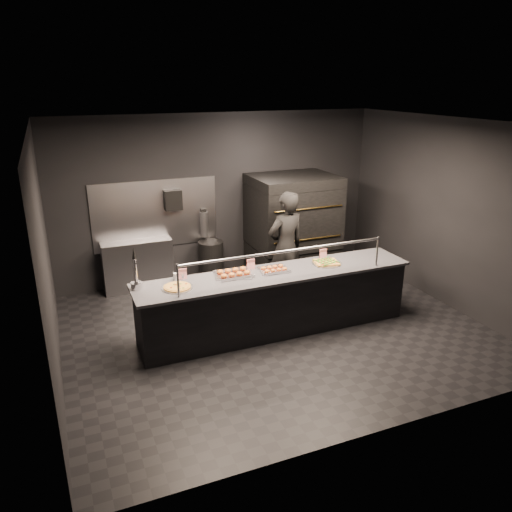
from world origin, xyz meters
name	(u,v)px	position (x,y,z in m)	size (l,w,h in m)	color
room	(274,233)	(-0.02, 0.05, 1.50)	(6.04, 6.00, 3.00)	black
service_counter	(276,301)	(0.00, 0.00, 0.46)	(4.10, 0.78, 1.37)	black
pizza_oven	(292,226)	(1.20, 1.90, 0.97)	(1.50, 1.23, 1.91)	black
prep_shelf	(138,265)	(-1.60, 2.32, 0.45)	(1.20, 0.35, 0.90)	#99999E
towel_dispenser	(173,200)	(-0.90, 2.39, 1.55)	(0.30, 0.20, 0.35)	black
fire_extinguisher	(204,223)	(-0.35, 2.40, 1.06)	(0.14, 0.14, 0.51)	#B2B2B7
beer_tap	(136,277)	(-1.95, 0.17, 1.08)	(0.15, 0.21, 0.58)	silver
round_pizza	(177,287)	(-1.45, -0.01, 0.94)	(0.42, 0.42, 0.03)	silver
slider_tray_a	(234,273)	(-0.60, 0.13, 0.95)	(0.59, 0.50, 0.08)	silver
slider_tray_b	(274,269)	(0.00, 0.07, 0.94)	(0.44, 0.35, 0.06)	silver
square_pizza	(326,263)	(0.85, 0.04, 0.94)	(0.44, 0.44, 0.05)	silver
condiment_jar	(178,276)	(-1.37, 0.28, 0.97)	(0.15, 0.06, 0.10)	silver
tent_cards	(255,263)	(-0.22, 0.28, 1.00)	(2.35, 0.04, 0.15)	white
trash_bin	(211,261)	(-0.29, 2.22, 0.38)	(0.45, 0.45, 0.76)	black
worker	(286,247)	(0.61, 0.95, 0.93)	(0.68, 0.45, 1.86)	black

